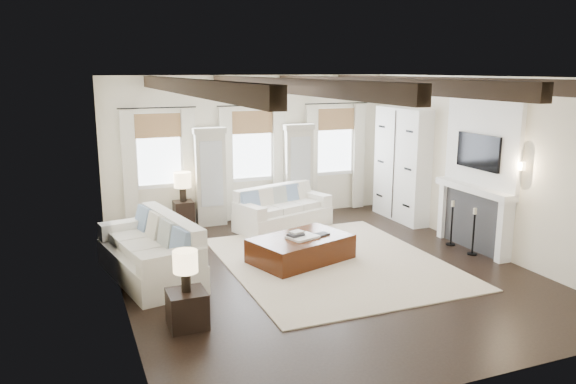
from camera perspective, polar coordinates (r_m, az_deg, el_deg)
name	(u,v)px	position (r m, az deg, el deg)	size (l,w,h in m)	color
ground	(322,270)	(9.59, 3.49, -7.91)	(7.50, 7.50, 0.00)	black
room_shell	(340,150)	(10.23, 5.27, 4.28)	(6.54, 7.54, 3.22)	white
area_rug	(333,262)	(9.96, 4.62, -7.09)	(3.61, 4.32, 0.02)	beige
sofa_back	(281,211)	(11.99, -0.68, -1.96)	(2.23, 1.52, 0.88)	white
sofa_left	(153,254)	(9.39, -13.51, -6.11)	(1.48, 2.49, 1.00)	white
ottoman	(301,249)	(9.93, 1.31, -5.82)	(1.69, 1.06, 0.44)	black
tray	(303,237)	(9.79, 1.49, -4.59)	(0.50, 0.38, 0.04)	white
book_lower	(296,235)	(9.78, 0.79, -4.36)	(0.26, 0.20, 0.04)	#262628
book_upper	(297,232)	(9.82, 0.89, -4.08)	(0.22, 0.17, 0.03)	beige
book_loose	(322,234)	(9.98, 3.46, -4.30)	(0.24, 0.18, 0.03)	#262628
side_table_front	(187,309)	(7.62, -10.20, -11.62)	(0.49, 0.49, 0.49)	black
lamp_front	(185,264)	(7.39, -10.39, -7.20)	(0.32, 0.32, 0.55)	black
side_table_back	(184,215)	(12.08, -10.54, -2.32)	(0.40, 0.40, 0.60)	black
lamp_back	(182,182)	(11.92, -10.68, 1.04)	(0.36, 0.36, 0.62)	black
candlestick_near	(473,235)	(10.77, 18.31, -4.21)	(0.18, 0.18, 0.87)	black
candlestick_far	(452,227)	(11.23, 16.28, -3.41)	(0.18, 0.18, 0.87)	black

